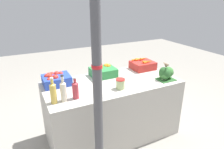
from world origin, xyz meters
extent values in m
plane|color=gray|center=(0.00, 0.00, 0.00)|extent=(10.00, 10.00, 0.00)
cube|color=#B7B2A8|center=(0.00, 0.00, 0.39)|extent=(1.68, 0.81, 0.79)
cylinder|color=#4C4C51|center=(-0.45, -0.62, 1.14)|extent=(0.08, 0.08, 2.28)
cylinder|color=red|center=(-0.45, -0.62, 1.25)|extent=(0.09, 0.09, 0.03)
cube|color=#2847B7|center=(-0.64, 0.23, 0.84)|extent=(0.32, 0.28, 0.11)
sphere|color=red|center=(-0.57, 0.30, 0.89)|extent=(0.07, 0.07, 0.07)
sphere|color=red|center=(-0.73, 0.16, 0.89)|extent=(0.06, 0.06, 0.06)
sphere|color=red|center=(-0.73, 0.27, 0.89)|extent=(0.08, 0.08, 0.08)
sphere|color=red|center=(-0.67, 0.33, 0.88)|extent=(0.07, 0.07, 0.07)
sphere|color=red|center=(-0.66, 0.18, 0.90)|extent=(0.08, 0.08, 0.08)
sphere|color=red|center=(-0.71, 0.32, 0.88)|extent=(0.08, 0.08, 0.08)
sphere|color=red|center=(-0.71, 0.24, 0.90)|extent=(0.06, 0.06, 0.06)
sphere|color=red|center=(-0.61, 0.31, 0.89)|extent=(0.07, 0.07, 0.07)
cube|color=#2D8442|center=(-0.02, 0.23, 0.84)|extent=(0.32, 0.28, 0.11)
sphere|color=orange|center=(-0.07, 0.23, 0.90)|extent=(0.07, 0.07, 0.07)
sphere|color=orange|center=(-0.03, 0.28, 0.90)|extent=(0.07, 0.07, 0.07)
sphere|color=orange|center=(-0.02, 0.30, 0.89)|extent=(0.07, 0.07, 0.07)
sphere|color=orange|center=(0.07, 0.29, 0.89)|extent=(0.07, 0.07, 0.07)
sphere|color=orange|center=(0.08, 0.29, 0.89)|extent=(0.08, 0.08, 0.08)
sphere|color=orange|center=(0.07, 0.31, 0.89)|extent=(0.08, 0.08, 0.08)
cube|color=red|center=(0.62, 0.23, 0.84)|extent=(0.32, 0.28, 0.11)
cone|color=orange|center=(0.68, 0.30, 0.92)|extent=(0.13, 0.05, 0.03)
cone|color=orange|center=(0.61, 0.34, 0.91)|extent=(0.14, 0.04, 0.02)
cone|color=orange|center=(0.66, 0.34, 0.91)|extent=(0.17, 0.08, 0.03)
cone|color=orange|center=(0.66, 0.16, 0.91)|extent=(0.14, 0.04, 0.03)
cone|color=orange|center=(0.62, 0.32, 0.91)|extent=(0.15, 0.03, 0.03)
cone|color=orange|center=(0.55, 0.33, 0.92)|extent=(0.14, 0.07, 0.02)
cone|color=orange|center=(0.65, 0.16, 0.92)|extent=(0.16, 0.07, 0.03)
cube|color=#2D602D|center=(0.65, -0.25, 0.79)|extent=(0.22, 0.18, 0.01)
ellipsoid|color=#427F3D|center=(0.70, -0.22, 0.87)|extent=(0.15, 0.15, 0.14)
cylinder|color=#B2C693|center=(0.70, -0.22, 0.81)|extent=(0.03, 0.03, 0.02)
ellipsoid|color=#427F3D|center=(0.63, -0.24, 0.86)|extent=(0.14, 0.14, 0.12)
cylinder|color=#B2C693|center=(0.63, -0.24, 0.81)|extent=(0.03, 0.03, 0.02)
ellipsoid|color=#2D602D|center=(0.61, -0.23, 0.89)|extent=(0.11, 0.11, 0.15)
cylinder|color=#B2C693|center=(0.61, -0.23, 0.81)|extent=(0.03, 0.03, 0.02)
ellipsoid|color=#2D602D|center=(0.64, -0.25, 0.87)|extent=(0.12, 0.12, 0.14)
cylinder|color=#B2C693|center=(0.64, -0.25, 0.81)|extent=(0.03, 0.03, 0.02)
cylinder|color=gold|center=(-0.76, -0.22, 0.89)|extent=(0.06, 0.06, 0.20)
cone|color=gold|center=(-0.76, -0.22, 0.99)|extent=(0.06, 0.06, 0.02)
cylinder|color=gold|center=(-0.76, -0.22, 1.03)|extent=(0.03, 0.03, 0.04)
cylinder|color=silver|center=(-0.76, -0.22, 1.06)|extent=(0.03, 0.03, 0.01)
cylinder|color=beige|center=(-0.66, -0.22, 0.88)|extent=(0.06, 0.06, 0.19)
cone|color=beige|center=(-0.66, -0.22, 0.99)|extent=(0.06, 0.06, 0.03)
cylinder|color=beige|center=(-0.66, -0.22, 1.03)|extent=(0.03, 0.03, 0.05)
cylinder|color=#2D2D33|center=(-0.66, -0.22, 1.06)|extent=(0.03, 0.03, 0.01)
cylinder|color=#B2333D|center=(-0.53, -0.22, 0.87)|extent=(0.07, 0.07, 0.17)
cone|color=#B2333D|center=(-0.53, -0.22, 0.96)|extent=(0.07, 0.07, 0.02)
cylinder|color=#B2333D|center=(-0.53, -0.22, 0.99)|extent=(0.03, 0.03, 0.04)
cylinder|color=silver|center=(-0.53, -0.22, 1.02)|extent=(0.03, 0.03, 0.01)
cylinder|color=#B2C684|center=(0.00, -0.22, 0.84)|extent=(0.10, 0.10, 0.11)
cylinder|color=red|center=(0.00, -0.22, 0.90)|extent=(0.11, 0.11, 0.01)
cube|color=#4C3D2D|center=(0.65, -0.23, 0.96)|extent=(0.02, 0.02, 0.01)
ellipsoid|color=#7A664C|center=(0.65, -0.23, 0.99)|extent=(0.05, 0.08, 0.04)
sphere|color=#897556|center=(0.64, -0.27, 1.00)|extent=(0.03, 0.03, 0.03)
cone|color=#4C3D28|center=(0.64, -0.28, 1.00)|extent=(0.01, 0.02, 0.01)
cube|color=#7A664C|center=(0.66, -0.18, 0.99)|extent=(0.03, 0.04, 0.01)
camera|label=1|loc=(-1.03, -2.06, 1.79)|focal=32.00mm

